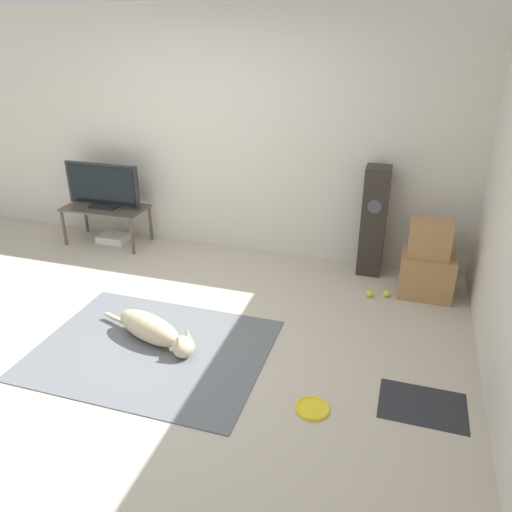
% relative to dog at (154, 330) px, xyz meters
% --- Properties ---
extents(ground_plane, '(12.00, 12.00, 0.00)m').
position_rel_dog_xyz_m(ground_plane, '(-0.09, -0.06, -0.13)').
color(ground_plane, '#BCB29E').
extents(wall_back, '(8.00, 0.06, 2.55)m').
position_rel_dog_xyz_m(wall_back, '(-0.09, 2.04, 1.15)').
color(wall_back, beige).
rests_on(wall_back, ground_plane).
extents(area_rug, '(1.80, 1.38, 0.01)m').
position_rel_dog_xyz_m(area_rug, '(0.02, -0.08, -0.12)').
color(area_rug, slate).
rests_on(area_rug, ground_plane).
extents(dog, '(0.96, 0.41, 0.24)m').
position_rel_dog_xyz_m(dog, '(0.00, 0.00, 0.00)').
color(dog, beige).
rests_on(dog, area_rug).
extents(frisbee, '(0.23, 0.23, 0.03)m').
position_rel_dog_xyz_m(frisbee, '(1.37, -0.37, -0.11)').
color(frisbee, yellow).
rests_on(frisbee, ground_plane).
extents(cardboard_box_lower, '(0.49, 0.40, 0.41)m').
position_rel_dog_xyz_m(cardboard_box_lower, '(2.07, 1.51, 0.08)').
color(cardboard_box_lower, '#A87A4C').
rests_on(cardboard_box_lower, ground_plane).
extents(cardboard_box_upper, '(0.37, 0.30, 0.33)m').
position_rel_dog_xyz_m(cardboard_box_upper, '(2.05, 1.51, 0.44)').
color(cardboard_box_upper, '#A87A4C').
rests_on(cardboard_box_upper, cardboard_box_lower).
extents(floor_speaker, '(0.24, 0.24, 1.12)m').
position_rel_dog_xyz_m(floor_speaker, '(1.52, 1.83, 0.43)').
color(floor_speaker, '#2D2823').
rests_on(floor_speaker, ground_plane).
extents(tv_stand, '(0.95, 0.48, 0.44)m').
position_rel_dog_xyz_m(tv_stand, '(-1.49, 1.70, 0.26)').
color(tv_stand, brown).
rests_on(tv_stand, ground_plane).
extents(tv, '(0.90, 0.20, 0.50)m').
position_rel_dog_xyz_m(tv, '(-1.49, 1.70, 0.56)').
color(tv, '#232326').
rests_on(tv, tv_stand).
extents(tennis_ball_by_boxes, '(0.07, 0.07, 0.07)m').
position_rel_dog_xyz_m(tennis_ball_by_boxes, '(1.58, 1.29, -0.09)').
color(tennis_ball_by_boxes, '#C6E033').
rests_on(tennis_ball_by_boxes, ground_plane).
extents(tennis_ball_near_speaker, '(0.07, 0.07, 0.07)m').
position_rel_dog_xyz_m(tennis_ball_near_speaker, '(1.73, 1.34, -0.09)').
color(tennis_ball_near_speaker, '#C6E033').
rests_on(tennis_ball_near_speaker, ground_plane).
extents(game_console, '(0.34, 0.25, 0.08)m').
position_rel_dog_xyz_m(game_console, '(-1.45, 1.74, -0.08)').
color(game_console, white).
rests_on(game_console, ground_plane).
extents(door_mat, '(0.58, 0.42, 0.01)m').
position_rel_dog_xyz_m(door_mat, '(2.08, -0.11, -0.12)').
color(door_mat, '#28282D').
rests_on(door_mat, ground_plane).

